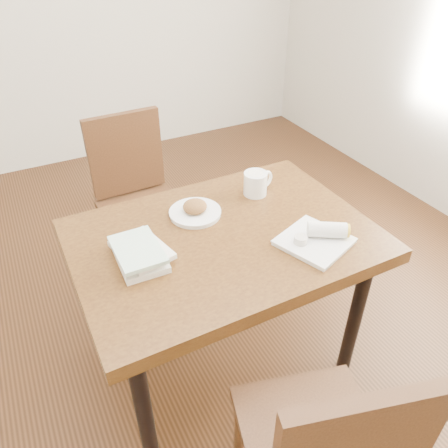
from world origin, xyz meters
name	(u,v)px	position (x,y,z in m)	size (l,w,h in m)	color
ground	(224,357)	(0.00, 0.00, -0.01)	(4.00, 5.00, 0.01)	#472814
table	(224,251)	(0.00, 0.00, 0.67)	(1.17, 0.83, 0.75)	brown
chair_far	(137,192)	(-0.12, 0.80, 0.55)	(0.43, 0.43, 0.95)	#492A15
plate_scone	(195,210)	(-0.04, 0.18, 0.77)	(0.22, 0.22, 0.07)	white
coffee_mug	(256,183)	(0.27, 0.21, 0.80)	(0.15, 0.10, 0.11)	white
plate_burrito	(318,238)	(0.29, -0.21, 0.77)	(0.31, 0.31, 0.08)	white
book_stack	(140,253)	(-0.34, 0.01, 0.78)	(0.20, 0.26, 0.06)	white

